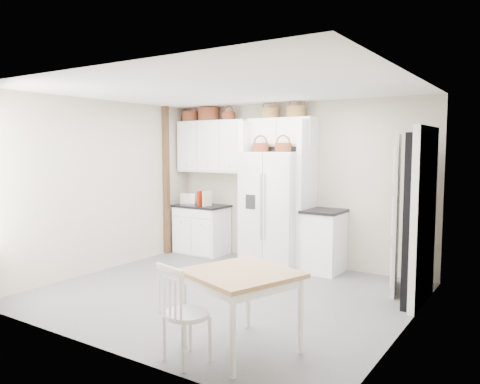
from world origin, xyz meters
The scene contains 29 objects.
floor centered at (0.00, 0.00, 0.00)m, with size 4.50×4.50×0.00m, color #504F55.
ceiling centered at (0.00, 0.00, 2.60)m, with size 4.50×4.50×0.00m, color white.
wall_back centered at (0.00, 2.00, 1.30)m, with size 4.50×4.50×0.00m, color #B5AA98.
wall_left centered at (-2.25, 0.00, 1.30)m, with size 4.00×4.00×0.00m, color #B5AA98.
wall_right centered at (2.25, 0.00, 1.30)m, with size 4.00×4.00×0.00m, color #B5AA98.
refrigerator centered at (-0.15, 1.62, 0.91)m, with size 0.94×0.75×1.82m, color silver.
base_cab_left centered at (-1.69, 1.70, 0.41)m, with size 0.89×0.57×0.83m, color white.
base_cab_right centered at (0.65, 1.70, 0.45)m, with size 0.52×0.62×0.91m, color white.
dining_table centered at (1.10, -1.28, 0.37)m, with size 0.89×0.89×0.74m, color brown.
windsor_chair centered at (0.84, -1.75, 0.43)m, with size 0.42×0.38×0.85m, color white.
counter_left centered at (-1.69, 1.70, 0.85)m, with size 0.93×0.60×0.04m, color black.
counter_right centered at (0.65, 1.70, 0.93)m, with size 0.56×0.66×0.04m, color black.
toaster centered at (-1.94, 1.67, 0.97)m, with size 0.30×0.17×0.20m, color silver.
cookbook_red centered at (-1.63, 1.62, 1.00)m, with size 0.04×0.17×0.26m, color #99210A.
cookbook_cream centered at (-1.51, 1.62, 1.00)m, with size 0.04×0.18×0.27m, color beige.
basket_upper_a centered at (-2.03, 1.83, 2.44)m, with size 0.32×0.32×0.18m, color #532D17.
basket_upper_b centered at (-1.62, 1.83, 2.46)m, with size 0.39×0.39×0.23m, color #532D17.
basket_upper_c centered at (-1.19, 1.83, 2.42)m, with size 0.23×0.23×0.13m, color #532D17.
basket_bridge_a centered at (-0.38, 1.83, 2.43)m, with size 0.30×0.30×0.17m, color olive.
basket_bridge_b centered at (0.09, 1.83, 2.44)m, with size 0.31×0.31×0.17m, color olive.
basket_fridge_a centered at (-0.37, 1.52, 1.88)m, with size 0.26×0.26×0.14m, color #532D17.
basket_fridge_b centered at (0.03, 1.52, 1.88)m, with size 0.26×0.26×0.14m, color #532D17.
upper_cabinet centered at (-1.50, 1.83, 1.90)m, with size 1.40×0.34×0.90m, color white.
bridge_cabinet centered at (-0.15, 1.83, 2.12)m, with size 1.12×0.34×0.45m, color white.
fridge_panel_left centered at (-0.66, 1.70, 1.15)m, with size 0.08×0.60×2.30m, color white.
fridge_panel_right centered at (0.36, 1.70, 1.15)m, with size 0.08×0.60×2.30m, color white.
trim_post centered at (-2.20, 1.35, 1.30)m, with size 0.09×0.09×2.60m, color #432315.
doorway_void centered at (2.16, 1.00, 1.02)m, with size 0.18×0.85×2.05m, color black.
door_slab centered at (1.80, 1.33, 1.02)m, with size 0.80×0.04×2.05m, color white.
Camera 1 is at (3.40, -4.81, 1.87)m, focal length 35.00 mm.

